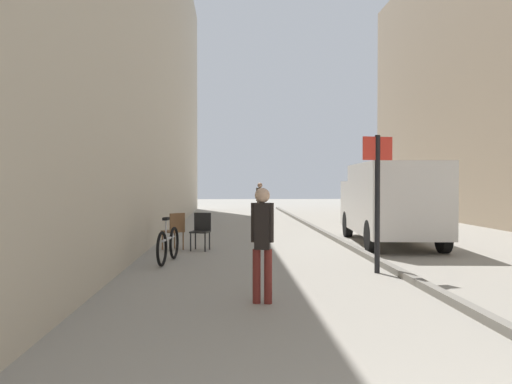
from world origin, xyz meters
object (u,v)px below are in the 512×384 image
pedestrian_main_foreground (262,237)px  bicycle_leaning (168,245)px  delivery_van (390,201)px  cafe_chair_near_window (175,229)px  street_sign_post (377,191)px  pedestrian_mid_block (260,199)px  cafe_chair_by_doorway (201,229)px

pedestrian_main_foreground → bicycle_leaning: bearing=125.4°
delivery_van → cafe_chair_near_window: (-5.83, -0.99, -0.66)m
bicycle_leaning → cafe_chair_near_window: (-0.07, 2.05, 0.17)m
delivery_van → street_sign_post: (-1.67, -4.51, 0.34)m
street_sign_post → delivery_van: bearing=-121.5°
street_sign_post → bicycle_leaning: (-4.09, 1.47, -1.16)m
pedestrian_mid_block → cafe_chair_by_doorway: pedestrian_mid_block is taller
pedestrian_main_foreground → pedestrian_mid_block: size_ratio=0.96×
pedestrian_main_foreground → delivery_van: delivery_van is taller
pedestrian_mid_block → cafe_chair_by_doorway: 9.60m
cafe_chair_near_window → pedestrian_mid_block: bearing=32.7°
pedestrian_main_foreground → bicycle_leaning: size_ratio=0.93×
pedestrian_main_foreground → bicycle_leaning: pedestrian_main_foreground is taller
street_sign_post → cafe_chair_near_window: street_sign_post is taller
cafe_chair_by_doorway → street_sign_post: bearing=150.0°
pedestrian_main_foreground → cafe_chair_near_window: bearing=118.0°
delivery_van → pedestrian_main_foreground: bearing=-115.9°
delivery_van → cafe_chair_by_doorway: delivery_van is taller
street_sign_post → cafe_chair_near_window: 5.54m
delivery_van → street_sign_post: size_ratio=2.08×
bicycle_leaning → pedestrian_main_foreground: bearing=-57.6°
cafe_chair_by_doorway → pedestrian_mid_block: bearing=-87.4°
pedestrian_main_foreground → cafe_chair_by_doorway: (-1.17, 5.83, -0.40)m
pedestrian_mid_block → street_sign_post: size_ratio=0.66×
cafe_chair_by_doorway → cafe_chair_near_window: bearing=12.5°
street_sign_post → bicycle_leaning: bearing=-31.0°
pedestrian_mid_block → bicycle_leaning: 11.70m
pedestrian_main_foreground → cafe_chair_near_window: size_ratio=1.74×
cafe_chair_near_window → bicycle_leaning: bearing=-129.0°
delivery_van → street_sign_post: bearing=-105.9°
pedestrian_main_foreground → bicycle_leaning: (-1.77, 3.81, -0.56)m
pedestrian_mid_block → delivery_van: delivery_van is taller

